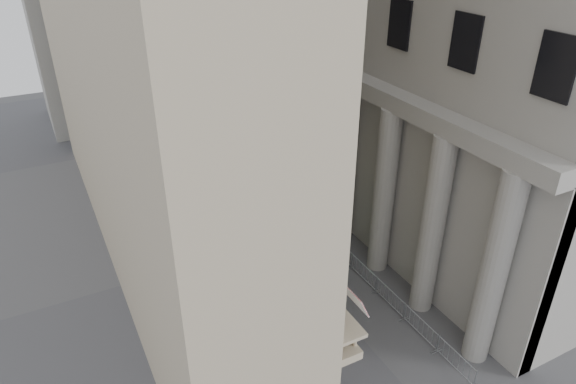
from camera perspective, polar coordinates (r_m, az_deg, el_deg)
name	(u,v)px	position (r m, az deg, el deg)	size (l,w,h in m)	color
iron_fence	(221,269)	(31.50, -7.44, -8.49)	(0.30, 28.00, 1.40)	black
blue_awning	(285,184)	(40.52, -0.28, 0.93)	(1.60, 3.00, 3.00)	navy
scooter_3	(308,371)	(25.53, 2.24, -19.21)	(0.56, 1.40, 1.50)	silver
scooter_4	(294,350)	(26.37, 0.66, -17.19)	(0.56, 1.40, 1.50)	silver
scooter_5	(281,332)	(27.26, -0.78, -15.28)	(0.56, 1.40, 1.50)	silver
scooter_6	(269,315)	(28.20, -2.11, -13.49)	(0.56, 1.40, 1.50)	silver
scooter_7	(258,299)	(29.17, -3.34, -11.81)	(0.56, 1.40, 1.50)	silver
scooter_8	(248,285)	(30.17, -4.47, -10.24)	(0.56, 1.40, 1.50)	silver
scooter_9	(239,271)	(31.21, -5.51, -8.76)	(0.56, 1.40, 1.50)	silver
scooter_10	(230,259)	(32.28, -6.48, -7.38)	(0.56, 1.40, 1.50)	silver
scooter_11	(222,247)	(33.37, -7.38, -6.09)	(0.56, 1.40, 1.50)	silver
scooter_12	(214,236)	(34.49, -8.22, -4.88)	(0.56, 1.40, 1.50)	silver
scooter_13	(207,226)	(35.63, -9.01, -3.74)	(0.56, 1.40, 1.50)	silver
barrier_0	(454,369)	(26.74, 17.97, -18.23)	(0.60, 2.40, 1.10)	#A0A3A7
barrier_1	(419,335)	(27.92, 14.37, -15.14)	(0.60, 2.40, 1.10)	#A0A3A7
barrier_2	(389,306)	(29.26, 11.17, -12.27)	(0.60, 2.40, 1.10)	#A0A3A7
barrier_3	(363,280)	(30.75, 8.33, -9.64)	(0.60, 2.40, 1.10)	#A0A3A7
barrier_4	(340,257)	(32.36, 5.80, -7.23)	(0.60, 2.40, 1.10)	#A0A3A7
barrier_5	(320,237)	(34.08, 3.54, -5.05)	(0.60, 2.40, 1.10)	#A0A3A7
security_tent	(197,153)	(40.13, -10.03, 4.32)	(3.84, 3.84, 3.12)	silver
street_lamp	(184,158)	(35.40, -11.53, 3.77)	(2.32, 0.87, 7.32)	gray
info_kiosk	(233,258)	(30.61, -6.12, -7.26)	(0.56, 1.00, 2.03)	black
pedestrian_a	(249,187)	(38.00, -4.32, 0.50)	(0.72, 0.47, 1.97)	#0D0F37
pedestrian_b	(212,152)	(44.37, -8.40, 4.40)	(0.81, 0.63, 1.67)	black
pedestrian_c	(205,173)	(40.44, -9.20, 2.07)	(0.98, 0.64, 2.01)	black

